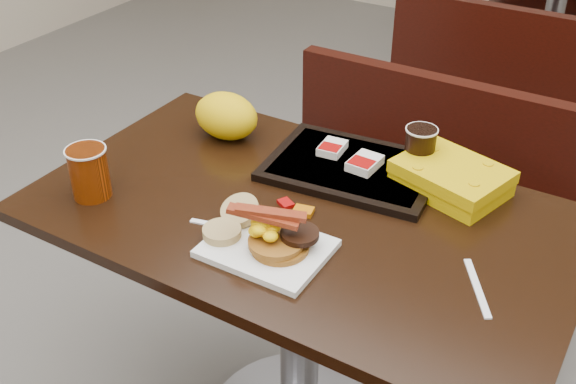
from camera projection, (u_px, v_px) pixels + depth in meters
The scene contains 22 objects.
table_near at pixel (300, 333), 1.74m from camera, with size 1.20×0.70×0.75m, color black, non-canonical shape.
bench_near_n at pixel (408, 204), 2.24m from camera, with size 1.00×0.46×0.72m, color black, non-canonical shape.
table_far at pixel (552, 26), 3.60m from camera, with size 1.20×0.70×0.75m, color black, non-canonical shape.
bench_far_s at pixel (513, 75), 3.10m from camera, with size 1.00×0.46×0.72m, color black, non-canonical shape.
platter at pixel (267, 248), 1.40m from camera, with size 0.24×0.19×0.01m, color white.
pancake_stack at pixel (280, 244), 1.38m from camera, with size 0.12×0.12×0.02m, color brown.
sausage_patty at pixel (300, 234), 1.38m from camera, with size 0.08×0.08×0.01m, color black.
scrambled_eggs at pixel (262, 224), 1.38m from camera, with size 0.08×0.07×0.04m, color yellow.
bacon_strips at pixel (263, 215), 1.36m from camera, with size 0.15×0.06×0.01m, color #4F0507, non-canonical shape.
muffin_bottom at pixel (222, 232), 1.42m from camera, with size 0.08×0.08×0.02m, color #A18855.
muffin_top at pixel (240, 210), 1.47m from camera, with size 0.08×0.08×0.02m, color #A18855.
coffee_cup_near at pixel (89, 173), 1.55m from camera, with size 0.09×0.09×0.12m, color #953205.
fork at pixel (212, 224), 1.48m from camera, with size 0.13×0.02×0.00m, color white, non-canonical shape.
knife at pixel (477, 288), 1.31m from camera, with size 0.17×0.01×0.00m, color white.
condiment_syrup at pixel (303, 211), 1.52m from camera, with size 0.04×0.03×0.01m, color #B75F07.
condiment_ketchup at pixel (286, 203), 1.54m from camera, with size 0.04×0.03×0.01m, color #8C0504.
tray at pixel (353, 168), 1.66m from camera, with size 0.40×0.29×0.02m, color black.
hashbrown_sleeve_left at pixel (332, 148), 1.70m from camera, with size 0.06×0.08×0.02m, color silver.
hashbrown_sleeve_right at pixel (365, 163), 1.64m from camera, with size 0.06×0.08×0.02m, color silver.
coffee_cup_far at pixel (420, 147), 1.63m from camera, with size 0.07×0.07×0.10m, color black.
clamshell at pixel (451, 178), 1.58m from camera, with size 0.24×0.18×0.06m, color #CBA303.
paper_bag at pixel (226, 116), 1.78m from camera, with size 0.17×0.13×0.12m, color #E8B607.
Camera 1 is at (0.62, -1.09, 1.62)m, focal length 43.09 mm.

